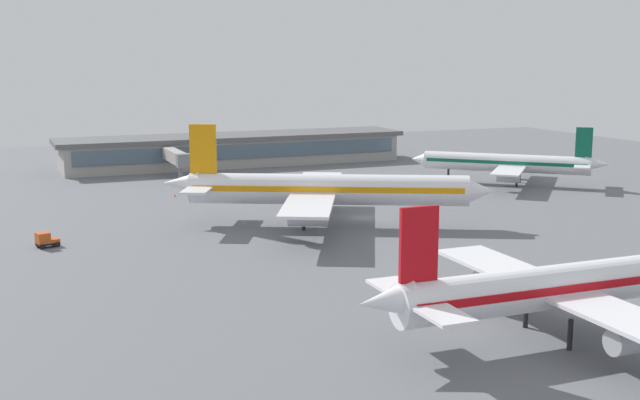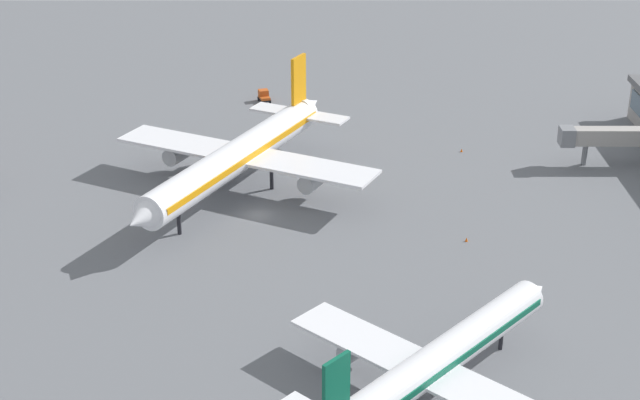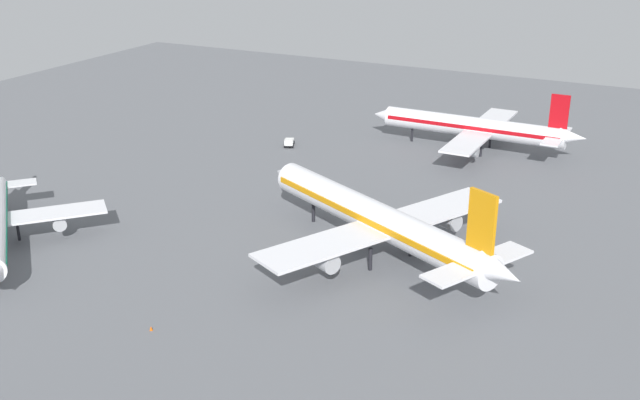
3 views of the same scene
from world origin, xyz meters
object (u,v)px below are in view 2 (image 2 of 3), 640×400
object	(u,v)px
airplane_taxiing	(239,155)
safety_cone_near_gate	(462,150)
baggage_tug	(264,96)
safety_cone_mid_apron	(467,239)
airplane_at_gate	(435,362)

from	to	relation	value
airplane_taxiing	safety_cone_near_gate	xyz separation A→B (m)	(17.18, -38.13, -5.93)
airplane_taxiing	baggage_tug	distance (m)	45.34
airplane_taxiing	baggage_tug	size ratio (longest dim) A/B	14.52
baggage_tug	safety_cone_mid_apron	world-z (taller)	baggage_tug
airplane_taxiing	safety_cone_near_gate	bearing A→B (deg)	140.91
baggage_tug	safety_cone_near_gate	xyz separation A→B (m)	(-27.85, -36.58, -0.86)
safety_cone_near_gate	safety_cone_mid_apron	bearing A→B (deg)	173.49
baggage_tug	safety_cone_near_gate	world-z (taller)	baggage_tug
airplane_taxiing	safety_cone_near_gate	distance (m)	42.24
baggage_tug	safety_cone_mid_apron	distance (m)	70.76
airplane_taxiing	safety_cone_mid_apron	xyz separation A→B (m)	(-17.77, -34.14, -5.93)
baggage_tug	airplane_taxiing	bearing A→B (deg)	162.04
airplane_taxiing	safety_cone_mid_apron	distance (m)	38.95
airplane_at_gate	safety_cone_mid_apron	bearing A→B (deg)	29.23
safety_cone_mid_apron	airplane_at_gate	bearing A→B (deg)	166.76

